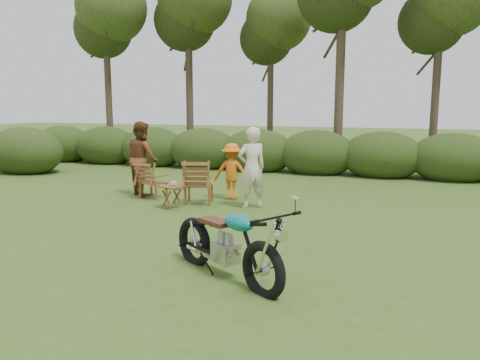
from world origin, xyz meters
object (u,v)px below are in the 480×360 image
(motorcycle, at_px, (226,277))
(lawn_chair_right, at_px, (199,203))
(adult_b, at_px, (143,195))
(child, at_px, (232,199))
(adult_a, at_px, (252,208))
(side_table, at_px, (172,197))
(lawn_chair_left, at_px, (154,198))
(cup, at_px, (174,184))

(motorcycle, xyz_separation_m, lawn_chair_right, (-2.22, 4.03, 0.00))
(adult_b, bearing_deg, child, -138.14)
(adult_a, bearing_deg, lawn_chair_right, -43.28)
(adult_b, bearing_deg, lawn_chair_right, -158.42)
(motorcycle, distance_m, side_table, 4.21)
(motorcycle, xyz_separation_m, adult_b, (-3.94, 4.48, 0.00))
(side_table, bearing_deg, motorcycle, -52.75)
(motorcycle, bearing_deg, adult_a, 134.96)
(lawn_chair_left, bearing_deg, lawn_chair_right, -179.45)
(lawn_chair_right, height_order, side_table, lawn_chair_right)
(cup, height_order, child, child)
(motorcycle, distance_m, lawn_chair_right, 4.60)
(lawn_chair_left, height_order, child, child)
(lawn_chair_right, xyz_separation_m, side_table, (-0.32, -0.68, 0.24))
(lawn_chair_left, distance_m, side_table, 1.32)
(motorcycle, distance_m, adult_b, 5.96)
(motorcycle, distance_m, adult_a, 4.11)
(cup, bearing_deg, motorcycle, -53.39)
(lawn_chair_right, relative_size, adult_a, 0.56)
(side_table, relative_size, cup, 3.86)
(side_table, distance_m, adult_b, 1.81)
(cup, bearing_deg, child, 57.85)
(lawn_chair_left, bearing_deg, adult_a, -175.62)
(adult_b, relative_size, child, 1.37)
(lawn_chair_left, xyz_separation_m, cup, (0.99, -0.85, 0.54))
(side_table, height_order, cup, cup)
(lawn_chair_right, height_order, adult_b, adult_b)
(lawn_chair_right, bearing_deg, side_table, 49.17)
(motorcycle, relative_size, lawn_chair_right, 2.08)
(lawn_chair_left, bearing_deg, child, -156.07)
(cup, xyz_separation_m, child, (0.83, 1.32, -0.54))
(side_table, distance_m, cup, 0.30)
(adult_a, xyz_separation_m, adult_b, (-2.97, 0.48, 0.00))
(motorcycle, bearing_deg, side_table, 158.61)
(lawn_chair_right, bearing_deg, child, -144.45)
(side_table, height_order, child, child)
(cup, bearing_deg, lawn_chair_right, 66.22)
(motorcycle, distance_m, lawn_chair_left, 5.49)
(lawn_chair_left, bearing_deg, adult_b, -20.49)
(cup, distance_m, adult_a, 1.75)
(cup, distance_m, child, 1.64)
(lawn_chair_left, distance_m, child, 1.88)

